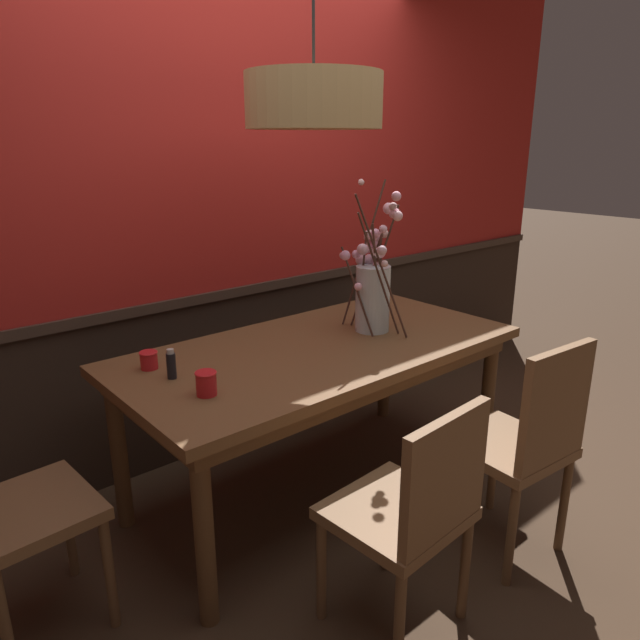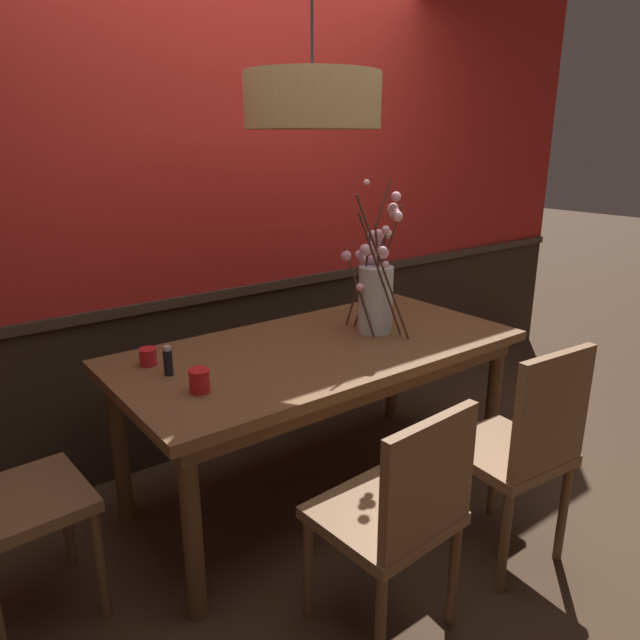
% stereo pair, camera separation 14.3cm
% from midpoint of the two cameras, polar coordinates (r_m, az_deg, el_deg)
% --- Properties ---
extents(ground_plane, '(24.00, 24.00, 0.00)m').
position_cam_midpoint_polar(ground_plane, '(3.02, 1.42, -16.26)').
color(ground_plane, '#422D1E').
extents(back_wall, '(5.68, 0.14, 2.79)m').
position_cam_midpoint_polar(back_wall, '(3.16, -7.31, 11.96)').
color(back_wall, '#2D2119').
rests_on(back_wall, ground).
extents(dining_table, '(1.86, 0.92, 0.76)m').
position_cam_midpoint_polar(dining_table, '(2.70, 1.52, -4.15)').
color(dining_table, brown).
rests_on(dining_table, ground).
extents(chair_near_side_left, '(0.45, 0.44, 0.87)m').
position_cam_midpoint_polar(chair_near_side_left, '(2.05, 9.81, -17.98)').
color(chair_near_side_left, brown).
rests_on(chair_near_side_left, ground).
extents(chair_far_side_right, '(0.49, 0.44, 0.91)m').
position_cam_midpoint_polar(chair_far_side_right, '(3.57, -3.54, -1.64)').
color(chair_far_side_right, brown).
rests_on(chair_far_side_right, ground).
extents(chair_near_side_right, '(0.44, 0.45, 0.95)m').
position_cam_midpoint_polar(chair_near_side_right, '(2.47, 20.72, -11.41)').
color(chair_near_side_right, brown).
rests_on(chair_near_side_right, ground).
extents(chair_head_west_end, '(0.42, 0.45, 0.93)m').
position_cam_midpoint_polar(chair_head_west_end, '(2.28, -27.27, -14.88)').
color(chair_head_west_end, brown).
rests_on(chair_head_west_end, ground).
extents(vase_with_blossoms, '(0.39, 0.49, 0.72)m').
position_cam_midpoint_polar(vase_with_blossoms, '(2.83, 6.91, 3.00)').
color(vase_with_blossoms, silver).
rests_on(vase_with_blossoms, dining_table).
extents(candle_holder_nearer_center, '(0.08, 0.08, 0.07)m').
position_cam_midpoint_polar(candle_holder_nearer_center, '(2.51, -14.94, -3.48)').
color(candle_holder_nearer_center, red).
rests_on(candle_holder_nearer_center, dining_table).
extents(candle_holder_nearer_edge, '(0.08, 0.08, 0.09)m').
position_cam_midpoint_polar(candle_holder_nearer_edge, '(2.21, -9.91, -5.88)').
color(candle_holder_nearer_edge, red).
rests_on(candle_holder_nearer_edge, dining_table).
extents(condiment_bottle, '(0.04, 0.04, 0.12)m').
position_cam_midpoint_polar(condiment_bottle, '(2.38, -13.00, -3.99)').
color(condiment_bottle, black).
rests_on(condiment_bottle, dining_table).
extents(pendant_lamp, '(0.54, 0.54, 1.08)m').
position_cam_midpoint_polar(pendant_lamp, '(2.42, 1.05, 20.66)').
color(pendant_lamp, tan).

